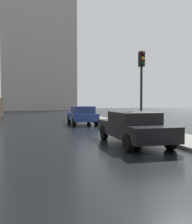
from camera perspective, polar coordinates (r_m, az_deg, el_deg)
ground at (r=3.98m, az=7.60°, el=-23.56°), size 120.00×120.00×0.00m
car_blue_near_kerb at (r=19.37m, az=-3.13°, el=-0.66°), size 1.93×3.95×1.37m
car_black_mid_road at (r=10.46m, az=8.41°, el=-3.37°), size 1.88×4.58×1.31m
traffic_light at (r=13.02m, az=10.25°, el=7.90°), size 0.26×0.39×4.11m
distant_tower at (r=55.43m, az=-13.06°, el=14.90°), size 15.21×9.97×33.08m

